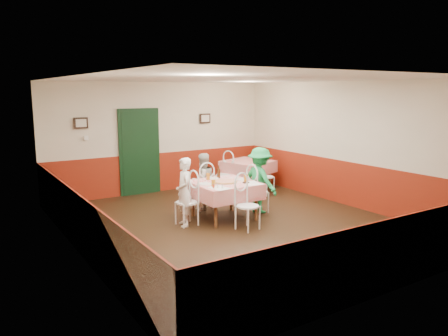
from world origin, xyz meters
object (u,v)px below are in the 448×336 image
second_table (248,175)px  diner_far (203,181)px  wallet (246,183)px  diner_left (184,192)px  chair_far (204,189)px  glass_a (213,183)px  chair_left (187,202)px  chair_near (248,206)px  chair_right (258,192)px  beer_bottle (219,172)px  chair_second_b (265,177)px  pizza (225,182)px  chair_second_a (224,175)px  main_table (224,201)px  glass_c (208,176)px  glass_b (246,178)px  diner_right (260,180)px

second_table → diner_far: (-1.99, -1.08, 0.25)m
wallet → diner_left: diner_left is taller
chair_far → glass_a: chair_far is taller
chair_left → chair_near: 1.20m
chair_right → chair_near: same height
beer_bottle → chair_second_b: bearing=23.2°
chair_near → beer_bottle: bearing=71.1°
chair_left → pizza: 0.92m
chair_second_a → chair_left: bearing=-64.0°
main_table → beer_bottle: (0.13, 0.42, 0.51)m
chair_near → chair_second_a: (1.27, 2.83, 0.00)m
chair_second_a → beer_bottle: 1.97m
chair_second_b → glass_c: (-2.15, -0.84, 0.38)m
second_table → glass_b: size_ratio=7.40×
diner_left → diner_far: size_ratio=1.07×
second_table → chair_near: bearing=-125.5°
glass_a → beer_bottle: 0.86m
chair_second_b → glass_a: size_ratio=6.79×
second_table → wallet: 2.87m
chair_second_a → glass_c: 2.16m
chair_near → diner_left: (-0.89, 0.86, 0.21)m
chair_far → main_table: bearing=94.3°
chair_left → chair_right: 1.70m
diner_left → diner_far: (0.91, 0.89, -0.04)m
pizza → glass_c: glass_c is taller
chair_left → wallet: chair_left is taller
chair_far → chair_second_a: size_ratio=1.00×
diner_left → diner_right: (1.80, -0.03, 0.04)m
chair_right → chair_near: (-0.86, -0.84, 0.00)m
chair_left → chair_far: same height
chair_left → diner_left: bearing=-93.1°
chair_right → glass_a: size_ratio=6.79×
chair_far → chair_second_b: (1.99, 0.38, 0.00)m
chair_left → glass_b: 1.31m
pizza → diner_right: bearing=1.3°
chair_second_b → pizza: bearing=-164.8°
chair_second_a → pizza: bearing=-48.8°
chair_right → chair_near: bearing=129.5°
second_table → glass_c: bearing=-143.5°
chair_second_a → chair_second_b: bearing=28.0°
chair_right → glass_b: 0.65m
main_table → chair_second_a: size_ratio=1.36×
chair_second_b → glass_b: (-1.63, -1.46, 0.39)m
chair_right → beer_bottle: bearing=54.2°
chair_second_b → chair_second_a: bearing=118.0°
second_table → pizza: (-2.00, -2.01, 0.40)m
chair_left → glass_c: size_ratio=6.55×
diner_left → chair_second_b: bearing=126.9°
diner_right → chair_far: bearing=40.8°
chair_second_b → diner_left: bearing=-174.3°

